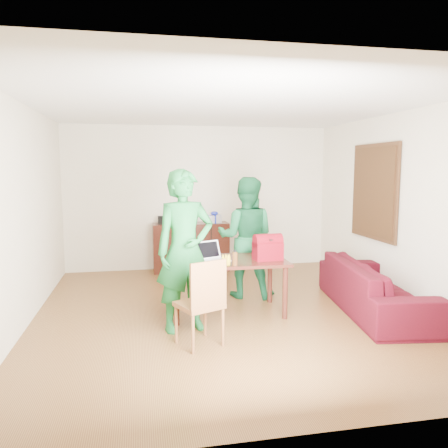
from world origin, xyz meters
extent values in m
cube|color=#4D2A13|center=(0.00, 0.00, -0.05)|extent=(5.00, 5.50, 0.10)
cube|color=white|center=(0.00, 0.00, 2.75)|extent=(5.00, 5.50, 0.10)
cube|color=beige|center=(0.00, 2.80, 1.35)|extent=(5.00, 0.10, 2.70)
cube|color=beige|center=(0.00, -2.80, 1.35)|extent=(5.00, 0.10, 2.70)
cube|color=beige|center=(-2.55, 0.00, 1.35)|extent=(0.10, 5.50, 2.70)
cube|color=beige|center=(2.55, 0.00, 1.35)|extent=(0.10, 5.50, 2.70)
cube|color=#3F2614|center=(2.46, 0.70, 1.55)|extent=(0.04, 1.28, 1.48)
cube|color=#462715|center=(2.43, 0.70, 1.55)|extent=(0.01, 1.18, 1.36)
cube|color=black|center=(-0.20, 2.51, 0.45)|extent=(1.40, 0.45, 0.90)
cube|color=black|center=(-0.70, 2.51, 0.97)|extent=(0.20, 0.14, 0.14)
cube|color=#A4A3AD|center=(0.25, 2.51, 0.97)|extent=(0.24, 0.22, 0.14)
ellipsoid|color=#1A28AE|center=(0.25, 2.51, 1.08)|extent=(0.14, 0.14, 0.07)
cube|color=black|center=(-0.02, -0.01, 0.70)|extent=(1.55, 0.89, 0.04)
cylinder|color=black|center=(-0.71, -0.35, 0.34)|extent=(0.07, 0.07, 0.68)
cylinder|color=black|center=(0.66, -0.37, 0.34)|extent=(0.07, 0.07, 0.68)
cylinder|color=black|center=(-0.70, 0.36, 0.34)|extent=(0.07, 0.07, 0.68)
cylinder|color=black|center=(0.68, 0.33, 0.34)|extent=(0.07, 0.07, 0.68)
cube|color=brown|center=(-0.52, -0.98, 0.44)|extent=(0.57, 0.56, 0.05)
cube|color=brown|center=(-0.44, -1.15, 0.71)|extent=(0.41, 0.20, 0.49)
imported|color=#16642A|center=(-0.62, -0.50, 0.95)|extent=(0.78, 0.59, 1.90)
imported|color=#13572E|center=(0.41, 0.70, 0.89)|extent=(1.05, 0.93, 1.79)
cube|color=white|center=(-0.19, -0.09, 0.73)|extent=(0.42, 0.37, 0.02)
cube|color=black|center=(-0.19, -0.09, 0.86)|extent=(0.36, 0.22, 0.22)
cylinder|color=#542F13|center=(0.01, -0.35, 0.81)|extent=(0.08, 0.08, 0.19)
cube|color=maroon|center=(0.50, -0.12, 0.85)|extent=(0.38, 0.25, 0.27)
imported|color=#340612|center=(1.95, -0.31, 0.33)|extent=(1.19, 2.37, 0.66)
camera|label=1|loc=(-1.13, -5.51, 1.90)|focal=35.00mm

